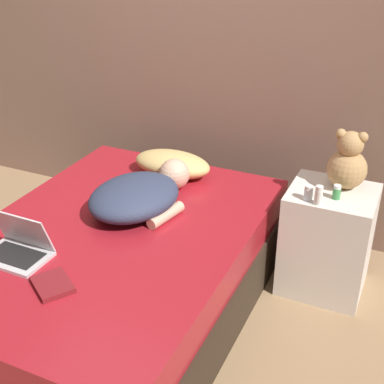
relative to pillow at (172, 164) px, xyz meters
name	(u,v)px	position (x,y,z in m)	size (l,w,h in m)	color
ground_plane	(119,310)	(0.01, -0.70, -0.58)	(12.00, 12.00, 0.00)	#937551
wall_back	(209,26)	(0.01, 0.51, 0.72)	(8.00, 0.06, 2.60)	#846656
bed	(116,272)	(0.01, -0.70, -0.33)	(1.32, 1.86, 0.51)	#2D2319
nightstand	(327,240)	(0.96, -0.02, -0.27)	(0.46, 0.41, 0.61)	silver
pillow	(172,164)	(0.00, 0.00, 0.00)	(0.48, 0.27, 0.14)	tan
person_lying	(140,194)	(0.03, -0.44, 0.02)	(0.52, 0.72, 0.18)	#2D3851
laptop	(18,247)	(-0.26, -1.06, -0.02)	(0.31, 0.21, 0.21)	silver
teddy_bear	(348,163)	(1.00, 0.06, 0.17)	(0.21, 0.21, 0.32)	tan
bottle_green	(337,192)	(0.99, -0.09, 0.07)	(0.04, 0.04, 0.08)	#3D8E4C
bottle_white	(319,196)	(0.92, -0.19, 0.08)	(0.04, 0.04, 0.10)	white
bottle_clear	(308,193)	(0.86, -0.16, 0.07)	(0.05, 0.05, 0.08)	silver
book	(53,285)	(0.03, -1.19, -0.06)	(0.23, 0.22, 0.02)	maroon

